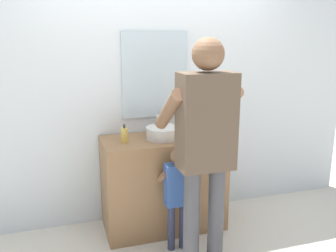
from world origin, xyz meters
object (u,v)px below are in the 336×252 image
Objects in this scene: toothbrush_cup at (197,129)px; child_toddler at (177,190)px; adult_parent at (205,136)px; soap_bottle at (124,135)px.

toothbrush_cup is 0.69m from child_toddler.
child_toddler is 0.50× the size of adult_parent.
toothbrush_cup is 0.23× the size of child_toddler.
soap_bottle is at bearing -174.20° from toothbrush_cup.
soap_bottle is 0.81m from adult_parent.
toothbrush_cup is 0.75m from adult_parent.
soap_bottle is 0.09× the size of adult_parent.
toothbrush_cup reaches higher than child_toddler.
child_toddler is at bearing -128.43° from toothbrush_cup.
adult_parent is at bearing -52.40° from soap_bottle.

